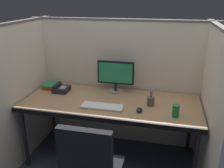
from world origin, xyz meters
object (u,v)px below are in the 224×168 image
at_px(monitor_center, 116,74).
at_px(keyboard_main, 102,107).
at_px(desk_phone, 61,89).
at_px(soda_can, 176,111).
at_px(pen_cup, 151,101).
at_px(book_stack, 51,85).
at_px(desk, 111,106).
at_px(computer_mouse, 139,110).

relative_size(monitor_center, keyboard_main, 1.00).
distance_m(desk_phone, soda_can, 1.37).
height_order(pen_cup, book_stack, pen_cup).
bearing_deg(desk, computer_mouse, -26.55).
relative_size(desk_phone, book_stack, 0.90).
bearing_deg(soda_can, keyboard_main, 177.55).
distance_m(keyboard_main, soda_can, 0.73).
bearing_deg(desk_phone, keyboard_main, -28.00).
bearing_deg(pen_cup, keyboard_main, -161.04).
xyz_separation_m(monitor_center, soda_can, (0.69, -0.49, -0.15)).
xyz_separation_m(keyboard_main, desk_phone, (-0.60, 0.32, 0.02)).
relative_size(desk, computer_mouse, 19.79).
xyz_separation_m(monitor_center, computer_mouse, (0.34, -0.45, -0.20)).
bearing_deg(pen_cup, book_stack, 169.06).
bearing_deg(book_stack, desk, -16.25).
distance_m(soda_can, book_stack, 1.56).
bearing_deg(pen_cup, computer_mouse, -120.68).
bearing_deg(desk_phone, soda_can, -14.73).
height_order(soda_can, pen_cup, pen_cup).
distance_m(computer_mouse, soda_can, 0.35).
relative_size(desk, monitor_center, 4.42).
bearing_deg(computer_mouse, keyboard_main, -179.86).
bearing_deg(computer_mouse, book_stack, 160.64).
relative_size(monitor_center, book_stack, 2.04).
relative_size(monitor_center, desk_phone, 2.26).
relative_size(pen_cup, book_stack, 0.80).
relative_size(desk_phone, soda_can, 1.56).
bearing_deg(computer_mouse, pen_cup, 59.32).
relative_size(monitor_center, computer_mouse, 4.48).
bearing_deg(pen_cup, desk, 179.70).
bearing_deg(soda_can, pen_cup, 141.87).
height_order(computer_mouse, book_stack, book_stack).
relative_size(desk, soda_can, 15.57).
distance_m(soda_can, pen_cup, 0.32).
bearing_deg(desk_phone, book_stack, 153.07).
bearing_deg(monitor_center, keyboard_main, -95.14).
distance_m(monitor_center, book_stack, 0.84).
distance_m(desk, soda_can, 0.71).
bearing_deg(soda_can, book_stack, 163.74).
bearing_deg(computer_mouse, soda_can, -5.28).
distance_m(keyboard_main, desk_phone, 0.68).
bearing_deg(desk_phone, pen_cup, -8.07).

